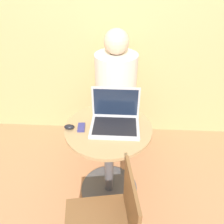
# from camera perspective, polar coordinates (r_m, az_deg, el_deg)

# --- Properties ---
(ground_plane) EXTENTS (12.00, 12.00, 0.00)m
(ground_plane) POSITION_cam_1_polar(r_m,az_deg,el_deg) (2.16, -0.75, -19.38)
(ground_plane) COLOR tan
(back_wall) EXTENTS (7.00, 0.05, 2.60)m
(back_wall) POSITION_cam_1_polar(r_m,az_deg,el_deg) (2.24, 0.73, 23.19)
(back_wall) COLOR tan
(back_wall) RESTS_ON ground_plane
(round_table) EXTENTS (0.65, 0.65, 0.74)m
(round_table) POSITION_cam_1_polar(r_m,az_deg,el_deg) (1.80, -0.86, -10.74)
(round_table) COLOR #4C4C51
(round_table) RESTS_ON ground_plane
(laptop) EXTENTS (0.36, 0.27, 0.27)m
(laptop) POSITION_cam_1_polar(r_m,az_deg,el_deg) (1.61, 0.81, -1.77)
(laptop) COLOR #B7B7BC
(laptop) RESTS_ON round_table
(cell_phone) EXTENTS (0.06, 0.10, 0.02)m
(cell_phone) POSITION_cam_1_polar(r_m,az_deg,el_deg) (1.62, -8.02, -3.98)
(cell_phone) COLOR navy
(cell_phone) RESTS_ON round_table
(computer_mouse) EXTENTS (0.07, 0.05, 0.04)m
(computer_mouse) POSITION_cam_1_polar(r_m,az_deg,el_deg) (1.62, -11.12, -3.86)
(computer_mouse) COLOR black
(computer_mouse) RESTS_ON round_table
(person_seated) EXTENTS (0.41, 0.62, 1.29)m
(person_seated) POSITION_cam_1_polar(r_m,az_deg,el_deg) (2.28, 0.93, 2.63)
(person_seated) COLOR brown
(person_seated) RESTS_ON ground_plane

